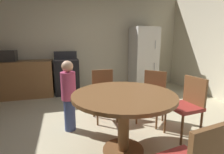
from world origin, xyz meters
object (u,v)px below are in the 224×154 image
at_px(oven_range, 67,76).
at_px(chair_northeast, 152,93).
at_px(microwave, 6,56).
at_px(chair_north, 104,91).
at_px(dining_table, 124,106).
at_px(chair_east, 188,103).
at_px(refrigerator, 143,58).
at_px(person_child, 69,94).

distance_m(oven_range, chair_northeast, 2.52).
height_order(microwave, chair_northeast, microwave).
bearing_deg(chair_north, oven_range, -162.20).
distance_m(dining_table, chair_east, 1.02).
relative_size(oven_range, microwave, 2.50).
bearing_deg(chair_northeast, refrigerator, -153.58).
bearing_deg(person_child, oven_range, 139.75).
xyz_separation_m(refrigerator, microwave, (-3.55, 0.05, 0.15)).
relative_size(microwave, person_child, 0.40).
distance_m(dining_table, person_child, 0.97).
relative_size(dining_table, chair_east, 1.42).
height_order(dining_table, person_child, person_child).
bearing_deg(oven_range, chair_north, -72.42).
height_order(oven_range, person_child, oven_range).
relative_size(microwave, chair_east, 0.51).
bearing_deg(chair_east, chair_north, -47.95).
bearing_deg(chair_northeast, dining_table, 0.00).
height_order(refrigerator, person_child, refrigerator).
bearing_deg(person_child, dining_table, 0.00).
xyz_separation_m(chair_east, chair_northeast, (-0.25, 0.57, 0.00)).
distance_m(oven_range, person_child, 2.06).
height_order(chair_north, person_child, person_child).
bearing_deg(microwave, refrigerator, -0.81).
bearing_deg(refrigerator, person_child, -137.96).
height_order(refrigerator, chair_northeast, refrigerator).
relative_size(chair_northeast, person_child, 0.80).
xyz_separation_m(oven_range, dining_table, (0.57, -2.81, 0.14)).
relative_size(dining_table, chair_northeast, 1.42).
bearing_deg(chair_north, dining_table, 0.00).
xyz_separation_m(oven_range, chair_north, (0.57, -1.80, 0.03)).
relative_size(oven_range, refrigerator, 0.62).
relative_size(chair_east, person_child, 0.80).
relative_size(refrigerator, microwave, 4.00).
bearing_deg(dining_table, chair_northeast, 41.30).
bearing_deg(dining_table, person_child, 129.06).
distance_m(microwave, person_child, 2.49).
bearing_deg(oven_range, chair_east, -59.86).
xyz_separation_m(dining_table, chair_north, (0.00, 1.01, -0.10)).
height_order(refrigerator, dining_table, refrigerator).
xyz_separation_m(oven_range, person_child, (-0.04, -2.06, 0.11)).
distance_m(chair_northeast, chair_north, 0.83).
bearing_deg(microwave, oven_range, 0.15).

